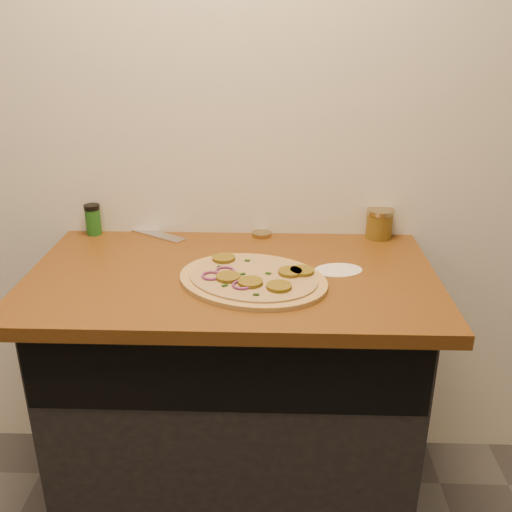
{
  "coord_description": "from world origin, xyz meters",
  "views": [
    {
      "loc": [
        0.12,
        -0.11,
        1.59
      ],
      "look_at": [
        0.07,
        1.42,
        0.95
      ],
      "focal_mm": 40.0,
      "sensor_mm": 36.0,
      "label": 1
    }
  ],
  "objects_px": {
    "salsa_jar": "(379,223)",
    "spice_shaker": "(93,219)",
    "pizza": "(253,279)",
    "chefs_knife": "(137,228)"
  },
  "relations": [
    {
      "from": "salsa_jar",
      "to": "spice_shaker",
      "type": "bearing_deg",
      "value": 180.0
    },
    {
      "from": "pizza",
      "to": "chefs_knife",
      "type": "xyz_separation_m",
      "value": [
        -0.43,
        0.42,
        -0.0
      ]
    },
    {
      "from": "pizza",
      "to": "spice_shaker",
      "type": "xyz_separation_m",
      "value": [
        -0.56,
        0.37,
        0.04
      ]
    },
    {
      "from": "chefs_knife",
      "to": "salsa_jar",
      "type": "xyz_separation_m",
      "value": [
        0.84,
        -0.05,
        0.04
      ]
    },
    {
      "from": "chefs_knife",
      "to": "salsa_jar",
      "type": "relative_size",
      "value": 3.17
    },
    {
      "from": "spice_shaker",
      "to": "chefs_knife",
      "type": "bearing_deg",
      "value": 18.98
    },
    {
      "from": "spice_shaker",
      "to": "salsa_jar",
      "type": "bearing_deg",
      "value": 0.0
    },
    {
      "from": "pizza",
      "to": "spice_shaker",
      "type": "bearing_deg",
      "value": 146.73
    },
    {
      "from": "salsa_jar",
      "to": "spice_shaker",
      "type": "height_order",
      "value": "spice_shaker"
    },
    {
      "from": "chefs_knife",
      "to": "salsa_jar",
      "type": "distance_m",
      "value": 0.84
    }
  ]
}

